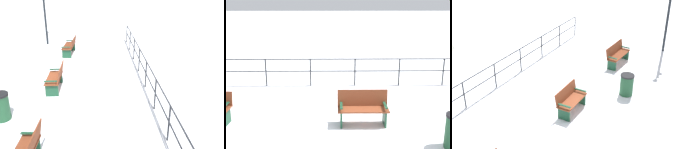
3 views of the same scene
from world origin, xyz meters
TOP-DOWN VIEW (x-y plane):
  - ground_plane at (0.00, 0.00)m, footprint 80.00×80.00m
  - bench_nearest at (-0.10, -4.46)m, footprint 0.68×1.60m
  - bench_second at (-0.00, -0.00)m, footprint 0.58×1.41m
  - waterfront_railing at (-3.43, -0.00)m, footprint 0.05×13.74m
  - trash_bin at (1.35, 2.09)m, footprint 0.54×0.54m

SIDE VIEW (x-z plane):
  - ground_plane at x=0.00m, z-range 0.00..0.00m
  - trash_bin at x=1.35m, z-range 0.00..0.86m
  - bench_nearest at x=-0.10m, z-range 0.03..0.90m
  - bench_second at x=0.00m, z-range 0.01..0.95m
  - waterfront_railing at x=-3.43m, z-range 0.18..1.25m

